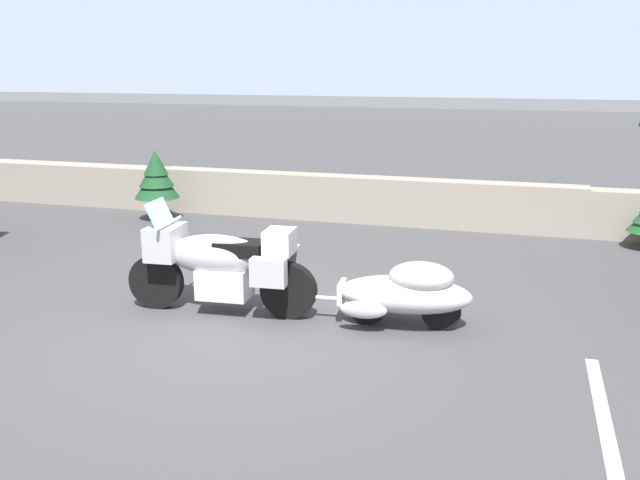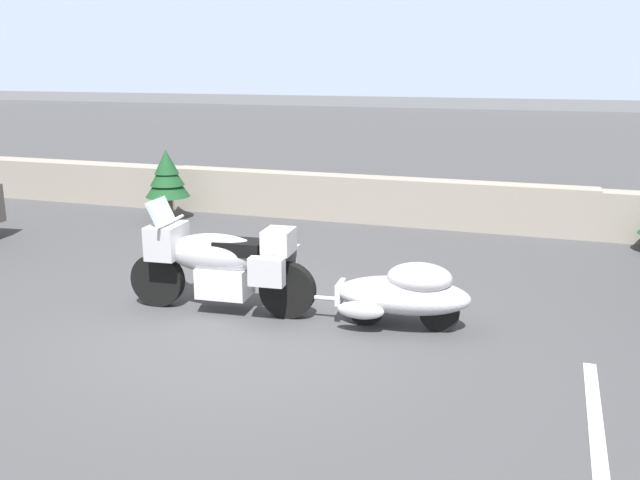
# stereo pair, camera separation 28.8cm
# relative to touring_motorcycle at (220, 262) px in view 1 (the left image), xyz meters

# --- Properties ---
(ground_plane) EXTENTS (80.00, 80.00, 0.00)m
(ground_plane) POSITION_rel_touring_motorcycle_xyz_m (0.45, -0.49, -0.62)
(ground_plane) COLOR #424244
(stone_guard_wall) EXTENTS (24.00, 0.57, 0.85)m
(stone_guard_wall) POSITION_rel_touring_motorcycle_xyz_m (-0.04, 5.22, -0.20)
(stone_guard_wall) COLOR gray
(stone_guard_wall) RESTS_ON ground
(distant_ridgeline) EXTENTS (240.00, 80.00, 16.00)m
(distant_ridgeline) POSITION_rel_touring_motorcycle_xyz_m (0.45, 95.20, 7.38)
(distant_ridgeline) COLOR #99A8BF
(distant_ridgeline) RESTS_ON ground
(touring_motorcycle) EXTENTS (2.31, 0.85, 1.33)m
(touring_motorcycle) POSITION_rel_touring_motorcycle_xyz_m (0.00, 0.00, 0.00)
(touring_motorcycle) COLOR black
(touring_motorcycle) RESTS_ON ground
(car_shaped_trailer) EXTENTS (2.22, 0.84, 0.76)m
(car_shaped_trailer) POSITION_rel_touring_motorcycle_xyz_m (2.17, 0.17, -0.21)
(car_shaped_trailer) COLOR black
(car_shaped_trailer) RESTS_ON ground
(pine_sapling_near) EXTENTS (0.83, 0.83, 1.32)m
(pine_sapling_near) POSITION_rel_touring_motorcycle_xyz_m (-3.24, 4.26, 0.20)
(pine_sapling_near) COLOR brown
(pine_sapling_near) RESTS_ON ground
(parking_stripe_marker) EXTENTS (0.12, 3.60, 0.01)m
(parking_stripe_marker) POSITION_rel_touring_motorcycle_xyz_m (4.13, -1.99, -0.62)
(parking_stripe_marker) COLOR silver
(parking_stripe_marker) RESTS_ON ground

